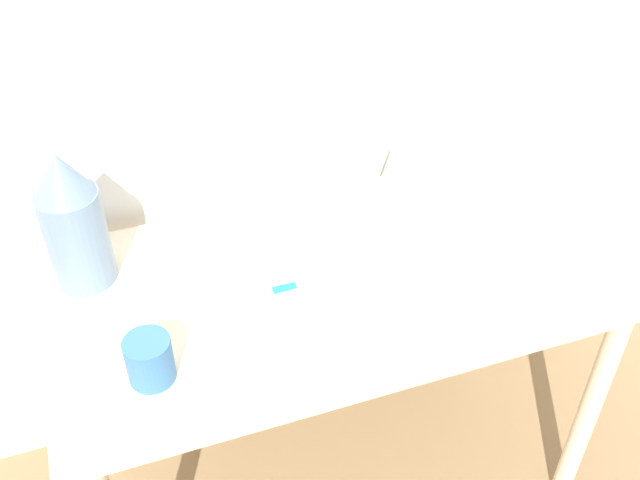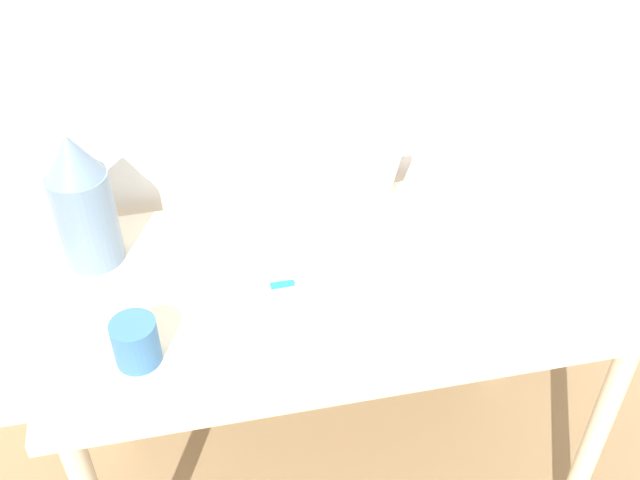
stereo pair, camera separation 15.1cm
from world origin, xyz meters
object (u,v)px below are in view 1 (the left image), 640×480
(vase, at_px, (72,221))
(mug, at_px, (149,360))
(mouse, at_px, (446,273))
(mp3_player, at_px, (286,292))
(keyboard, at_px, (314,315))
(laptop, at_px, (322,214))

(vase, distance_m, mug, 0.34)
(mouse, bearing_deg, mp3_player, 168.68)
(keyboard, xyz_separation_m, vase, (-0.41, 0.27, 0.14))
(vase, relative_size, mug, 3.30)
(vase, bearing_deg, keyboard, -33.33)
(laptop, height_order, mp3_player, laptop)
(laptop, bearing_deg, mug, -145.98)
(keyboard, xyz_separation_m, mp3_player, (-0.03, 0.08, -0.01))
(mouse, bearing_deg, keyboard, -176.62)
(laptop, height_order, vase, vase)
(vase, height_order, mug, vase)
(laptop, xyz_separation_m, vase, (-0.52, 0.02, 0.10))
(mp3_player, height_order, mug, mug)
(keyboard, bearing_deg, mouse, 3.38)
(laptop, xyz_separation_m, mp3_player, (-0.13, -0.16, -0.05))
(mug, bearing_deg, keyboard, 7.49)
(laptop, distance_m, vase, 0.53)
(laptop, distance_m, mp3_player, 0.22)
(laptop, relative_size, vase, 1.05)
(mug, bearing_deg, laptop, 34.02)
(mp3_player, bearing_deg, vase, 153.72)
(laptop, bearing_deg, vase, 177.33)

